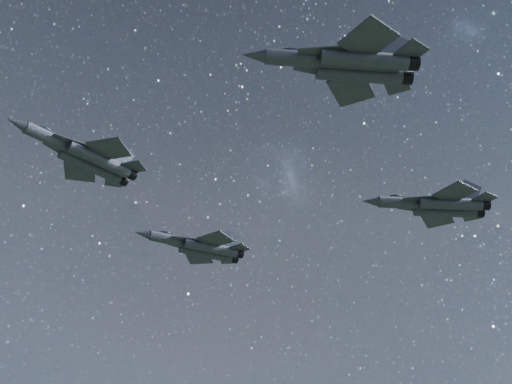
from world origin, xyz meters
name	(u,v)px	position (x,y,z in m)	size (l,w,h in m)	color
jet_lead	(86,156)	(-21.54, 4.48, 151.23)	(16.73, 11.22, 4.23)	#2F313B
jet_left	(200,247)	(-0.87, 20.37, 151.10)	(17.23, 12.29, 4.40)	#2F313B
jet_right	(347,64)	(-2.16, -21.36, 151.82)	(17.63, 11.73, 4.48)	#2F313B
jet_slot	(437,205)	(20.80, -6.99, 149.51)	(16.62, 10.99, 4.24)	#2F313B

